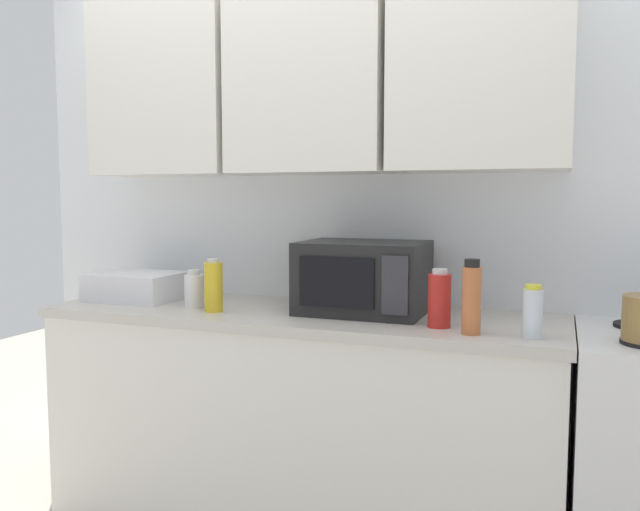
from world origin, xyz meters
TOP-DOWN VIEW (x-y plane):
  - wall_back_with_cabinets at (0.00, -0.06)m, footprint 2.93×0.38m
  - counter_run at (0.00, -0.30)m, footprint 2.06×0.63m
  - microwave at (0.25, -0.25)m, footprint 0.48×0.37m
  - dish_rack at (-0.77, -0.30)m, footprint 0.38×0.30m
  - bottle_white_jar at (-0.43, -0.38)m, footprint 0.08×0.08m
  - bottle_soy_dark at (-0.09, -0.08)m, footprint 0.08×0.08m
  - bottle_clear_tall at (0.90, -0.49)m, footprint 0.06×0.06m
  - bottle_spice_jar at (0.70, -0.50)m, footprint 0.06×0.06m
  - bottle_yellow_mustard at (-0.31, -0.44)m, footprint 0.07×0.07m
  - bottle_red_sauce at (0.58, -0.42)m, footprint 0.08×0.08m

SIDE VIEW (x-z plane):
  - counter_run at x=0.00m, z-range 0.00..0.90m
  - dish_rack at x=-0.77m, z-range 0.90..1.02m
  - bottle_white_jar at x=-0.43m, z-range 0.89..1.05m
  - bottle_clear_tall at x=0.90m, z-range 0.90..1.07m
  - bottle_red_sauce at x=0.58m, z-range 0.89..1.10m
  - bottle_yellow_mustard at x=-0.31m, z-range 0.90..1.11m
  - bottle_spice_jar at x=0.70m, z-range 0.90..1.15m
  - bottle_soy_dark at x=-0.09m, z-range 0.90..1.15m
  - microwave at x=0.25m, z-range 0.90..1.18m
  - wall_back_with_cabinets at x=0.00m, z-range 0.27..2.87m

